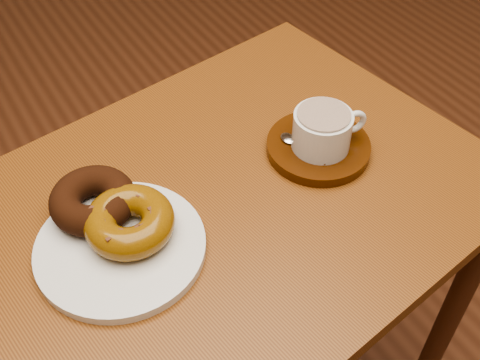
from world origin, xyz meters
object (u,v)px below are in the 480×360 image
donut_plate (121,247)px  coffee_cup (323,130)px  cafe_table (229,244)px  saucer (318,147)px

donut_plate → coffee_cup: (0.33, 0.01, 0.04)m
cafe_table → saucer: bearing=-6.0°
donut_plate → coffee_cup: bearing=2.2°
donut_plate → saucer: (0.33, 0.02, 0.00)m
cafe_table → donut_plate: (-0.17, -0.01, 0.12)m
donut_plate → saucer: size_ratio=1.42×
donut_plate → cafe_table: bearing=3.8°
cafe_table → donut_plate: 0.21m
saucer → coffee_cup: size_ratio=1.37×
saucer → donut_plate: bearing=-176.9°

